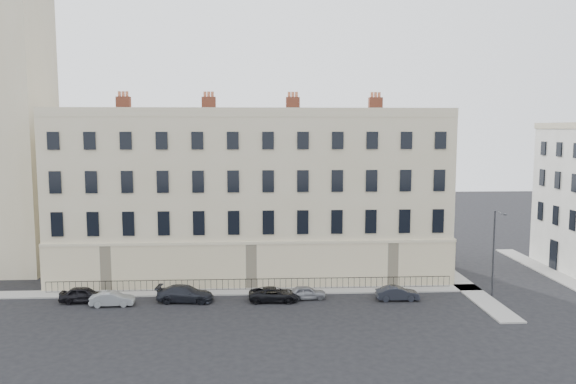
% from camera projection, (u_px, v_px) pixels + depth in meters
% --- Properties ---
extents(ground, '(160.00, 160.00, 0.00)m').
position_uv_depth(ground, '(328.00, 309.00, 43.72)').
color(ground, black).
rests_on(ground, ground).
extents(terrace, '(36.22, 12.22, 17.00)m').
position_uv_depth(terrace, '(252.00, 196.00, 54.43)').
color(terrace, '#BDB08C').
rests_on(terrace, ground).
extents(church_tower, '(8.00, 8.13, 44.00)m').
position_uv_depth(church_tower, '(1.00, 80.00, 53.90)').
color(church_tower, '#BDB08C').
rests_on(church_tower, ground).
extents(pavement_terrace, '(48.00, 2.00, 0.12)m').
position_uv_depth(pavement_terrace, '(205.00, 292.00, 48.14)').
color(pavement_terrace, gray).
rests_on(pavement_terrace, ground).
extents(pavement_east_return, '(2.00, 24.00, 0.12)m').
position_uv_depth(pavement_east_return, '(455.00, 279.00, 52.35)').
color(pavement_east_return, gray).
rests_on(pavement_east_return, ground).
extents(pavement_adjacent, '(2.00, 20.00, 0.12)m').
position_uv_depth(pavement_adjacent, '(549.00, 272.00, 54.86)').
color(pavement_adjacent, gray).
rests_on(pavement_adjacent, ground).
extents(railings, '(35.00, 0.04, 0.96)m').
position_uv_depth(railings, '(251.00, 284.00, 48.70)').
color(railings, black).
rests_on(railings, ground).
extents(car_a, '(3.79, 1.59, 1.28)m').
position_uv_depth(car_a, '(84.00, 295.00, 45.39)').
color(car_a, black).
rests_on(car_a, ground).
extents(car_b, '(3.46, 1.32, 1.12)m').
position_uv_depth(car_b, '(112.00, 299.00, 44.51)').
color(car_b, gray).
rests_on(car_b, ground).
extents(car_c, '(4.77, 2.30, 1.34)m').
position_uv_depth(car_c, '(185.00, 294.00, 45.55)').
color(car_c, black).
rests_on(car_c, ground).
extents(car_d, '(4.19, 2.04, 1.15)m').
position_uv_depth(car_d, '(274.00, 294.00, 45.69)').
color(car_d, black).
rests_on(car_d, ground).
extents(car_e, '(3.33, 1.53, 1.11)m').
position_uv_depth(car_e, '(306.00, 292.00, 46.28)').
color(car_e, gray).
rests_on(car_e, ground).
extents(car_f, '(3.51, 1.27, 1.15)m').
position_uv_depth(car_f, '(397.00, 293.00, 45.96)').
color(car_f, black).
rests_on(car_f, ground).
extents(streetlamp, '(0.49, 1.55, 7.25)m').
position_uv_depth(streetlamp, '(494.00, 249.00, 46.70)').
color(streetlamp, '#2E2F33').
rests_on(streetlamp, ground).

